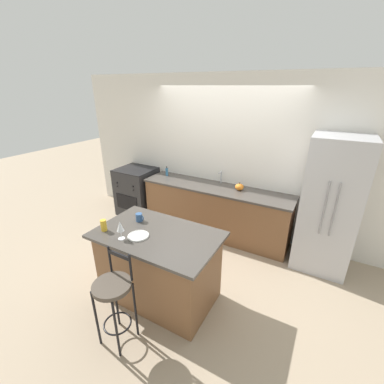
{
  "coord_description": "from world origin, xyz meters",
  "views": [
    {
      "loc": [
        1.63,
        -3.41,
        2.5
      ],
      "look_at": [
        0.01,
        -0.51,
        1.12
      ],
      "focal_mm": 24.0,
      "sensor_mm": 36.0,
      "label": 1
    }
  ],
  "objects_px": {
    "oven_range": "(138,191)",
    "dinner_plate": "(138,236)",
    "bar_stool_near": "(114,295)",
    "pumpkin_decoration": "(239,187)",
    "wine_glass": "(120,227)",
    "refrigerator": "(329,206)",
    "tumbler_cup": "(104,225)",
    "soap_bottle": "(167,172)",
    "coffee_mug": "(139,217)"
  },
  "relations": [
    {
      "from": "tumbler_cup",
      "to": "soap_bottle",
      "type": "xyz_separation_m",
      "value": [
        -0.51,
        2.06,
        -0.01
      ]
    },
    {
      "from": "tumbler_cup",
      "to": "refrigerator",
      "type": "bearing_deg",
      "value": 40.21
    },
    {
      "from": "oven_range",
      "to": "tumbler_cup",
      "type": "distance_m",
      "value": 2.32
    },
    {
      "from": "coffee_mug",
      "to": "soap_bottle",
      "type": "bearing_deg",
      "value": 113.42
    },
    {
      "from": "coffee_mug",
      "to": "soap_bottle",
      "type": "relative_size",
      "value": 0.65
    },
    {
      "from": "oven_range",
      "to": "tumbler_cup",
      "type": "height_order",
      "value": "tumbler_cup"
    },
    {
      "from": "bar_stool_near",
      "to": "wine_glass",
      "type": "xyz_separation_m",
      "value": [
        -0.27,
        0.44,
        0.47
      ]
    },
    {
      "from": "oven_range",
      "to": "bar_stool_near",
      "type": "distance_m",
      "value": 2.98
    },
    {
      "from": "refrigerator",
      "to": "bar_stool_near",
      "type": "bearing_deg",
      "value": -125.57
    },
    {
      "from": "wine_glass",
      "to": "tumbler_cup",
      "type": "relative_size",
      "value": 1.56
    },
    {
      "from": "oven_range",
      "to": "coffee_mug",
      "type": "bearing_deg",
      "value": -48.12
    },
    {
      "from": "pumpkin_decoration",
      "to": "soap_bottle",
      "type": "bearing_deg",
      "value": 178.76
    },
    {
      "from": "wine_glass",
      "to": "dinner_plate",
      "type": "bearing_deg",
      "value": 43.78
    },
    {
      "from": "dinner_plate",
      "to": "tumbler_cup",
      "type": "bearing_deg",
      "value": -167.64
    },
    {
      "from": "wine_glass",
      "to": "soap_bottle",
      "type": "bearing_deg",
      "value": 111.28
    },
    {
      "from": "wine_glass",
      "to": "coffee_mug",
      "type": "xyz_separation_m",
      "value": [
        -0.09,
        0.41,
        -0.1
      ]
    },
    {
      "from": "dinner_plate",
      "to": "pumpkin_decoration",
      "type": "relative_size",
      "value": 1.71
    },
    {
      "from": "refrigerator",
      "to": "bar_stool_near",
      "type": "xyz_separation_m",
      "value": [
        -1.72,
        -2.4,
        -0.37
      ]
    },
    {
      "from": "pumpkin_decoration",
      "to": "dinner_plate",
      "type": "bearing_deg",
      "value": -104.93
    },
    {
      "from": "dinner_plate",
      "to": "soap_bottle",
      "type": "height_order",
      "value": "soap_bottle"
    },
    {
      "from": "tumbler_cup",
      "to": "soap_bottle",
      "type": "height_order",
      "value": "soap_bottle"
    },
    {
      "from": "bar_stool_near",
      "to": "tumbler_cup",
      "type": "height_order",
      "value": "tumbler_cup"
    },
    {
      "from": "coffee_mug",
      "to": "pumpkin_decoration",
      "type": "xyz_separation_m",
      "value": [
        0.74,
        1.64,
        -0.01
      ]
    },
    {
      "from": "wine_glass",
      "to": "soap_bottle",
      "type": "height_order",
      "value": "wine_glass"
    },
    {
      "from": "wine_glass",
      "to": "soap_bottle",
      "type": "relative_size",
      "value": 1.18
    },
    {
      "from": "oven_range",
      "to": "dinner_plate",
      "type": "distance_m",
      "value": 2.49
    },
    {
      "from": "wine_glass",
      "to": "coffee_mug",
      "type": "distance_m",
      "value": 0.43
    },
    {
      "from": "wine_glass",
      "to": "tumbler_cup",
      "type": "height_order",
      "value": "wine_glass"
    },
    {
      "from": "dinner_plate",
      "to": "wine_glass",
      "type": "distance_m",
      "value": 0.23
    },
    {
      "from": "soap_bottle",
      "to": "bar_stool_near",
      "type": "bearing_deg",
      "value": -66.85
    },
    {
      "from": "refrigerator",
      "to": "bar_stool_near",
      "type": "height_order",
      "value": "refrigerator"
    },
    {
      "from": "tumbler_cup",
      "to": "wine_glass",
      "type": "bearing_deg",
      "value": -6.14
    },
    {
      "from": "oven_range",
      "to": "bar_stool_near",
      "type": "relative_size",
      "value": 0.92
    },
    {
      "from": "tumbler_cup",
      "to": "bar_stool_near",
      "type": "bearing_deg",
      "value": -39.53
    },
    {
      "from": "wine_glass",
      "to": "coffee_mug",
      "type": "relative_size",
      "value": 1.82
    },
    {
      "from": "tumbler_cup",
      "to": "oven_range",
      "type": "bearing_deg",
      "value": 121.38
    },
    {
      "from": "bar_stool_near",
      "to": "pumpkin_decoration",
      "type": "height_order",
      "value": "bar_stool_near"
    },
    {
      "from": "soap_bottle",
      "to": "dinner_plate",
      "type": "bearing_deg",
      "value": -64.23
    },
    {
      "from": "coffee_mug",
      "to": "dinner_plate",
      "type": "bearing_deg",
      "value": -52.25
    },
    {
      "from": "oven_range",
      "to": "wine_glass",
      "type": "distance_m",
      "value": 2.53
    },
    {
      "from": "oven_range",
      "to": "dinner_plate",
      "type": "xyz_separation_m",
      "value": [
        1.62,
        -1.84,
        0.44
      ]
    },
    {
      "from": "bar_stool_near",
      "to": "pumpkin_decoration",
      "type": "bearing_deg",
      "value": 81.28
    },
    {
      "from": "soap_bottle",
      "to": "wine_glass",
      "type": "bearing_deg",
      "value": -68.72
    },
    {
      "from": "oven_range",
      "to": "dinner_plate",
      "type": "height_order",
      "value": "oven_range"
    },
    {
      "from": "oven_range",
      "to": "pumpkin_decoration",
      "type": "xyz_separation_m",
      "value": [
        2.13,
        0.09,
        0.47
      ]
    },
    {
      "from": "wine_glass",
      "to": "refrigerator",
      "type": "bearing_deg",
      "value": 44.73
    },
    {
      "from": "dinner_plate",
      "to": "soap_bottle",
      "type": "xyz_separation_m",
      "value": [
        -0.95,
        1.96,
        0.05
      ]
    },
    {
      "from": "refrigerator",
      "to": "oven_range",
      "type": "relative_size",
      "value": 2.0
    },
    {
      "from": "dinner_plate",
      "to": "coffee_mug",
      "type": "distance_m",
      "value": 0.36
    },
    {
      "from": "soap_bottle",
      "to": "oven_range",
      "type": "bearing_deg",
      "value": -169.85
    }
  ]
}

